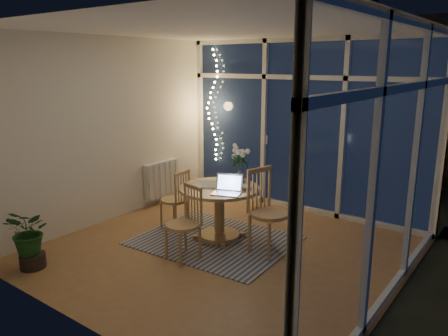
{
  "coord_description": "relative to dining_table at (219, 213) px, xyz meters",
  "views": [
    {
      "loc": [
        2.95,
        -3.98,
        2.23
      ],
      "look_at": [
        -0.19,
        0.25,
        0.96
      ],
      "focal_mm": 35.0,
      "sensor_mm": 36.0,
      "label": 1
    }
  ],
  "objects": [
    {
      "name": "dining_table",
      "position": [
        0.0,
        0.0,
        0.0
      ],
      "size": [
        1.08,
        1.08,
        0.7
      ],
      "primitive_type": "cylinder",
      "rotation": [
        0.0,
        0.0,
        0.05
      ],
      "color": "#A9734C",
      "rests_on": "floor"
    },
    {
      "name": "garden_patio",
      "position": [
        0.78,
        4.74,
        -0.41
      ],
      "size": [
        12.0,
        6.0,
        0.1
      ],
      "primitive_type": "cube",
      "color": "black",
      "rests_on": "ground"
    },
    {
      "name": "newspapers",
      "position": [
        -0.14,
        -0.0,
        0.36
      ],
      "size": [
        0.48,
        0.4,
        0.02
      ],
      "primitive_type": "cube",
      "rotation": [
        0.0,
        0.0,
        0.2
      ],
      "color": "silver",
      "rests_on": "dining_table"
    },
    {
      "name": "floor",
      "position": [
        0.28,
        -0.26,
        -0.35
      ],
      "size": [
        4.0,
        4.0,
        0.0
      ],
      "primitive_type": "plane",
      "color": "#90623F",
      "rests_on": "ground"
    },
    {
      "name": "flower_vase",
      "position": [
        0.09,
        0.33,
        0.45
      ],
      "size": [
        0.21,
        0.21,
        0.21
      ],
      "primitive_type": "imported",
      "rotation": [
        0.0,
        0.0,
        0.05
      ],
      "color": "white",
      "rests_on": "dining_table"
    },
    {
      "name": "wall_right",
      "position": [
        2.28,
        -0.26,
        0.95
      ],
      "size": [
        0.04,
        4.0,
        2.6
      ],
      "primitive_type": "cube",
      "color": "white",
      "rests_on": "floor"
    },
    {
      "name": "window_wall_back",
      "position": [
        0.28,
        1.7,
        0.95
      ],
      "size": [
        4.0,
        0.1,
        2.6
      ],
      "primitive_type": "cube",
      "color": "silver",
      "rests_on": "floor"
    },
    {
      "name": "fairy_lights",
      "position": [
        -1.37,
        1.62,
        1.18
      ],
      "size": [
        0.24,
        0.1,
        1.85
      ],
      "primitive_type": null,
      "color": "#FFD466",
      "rests_on": "window_wall_back"
    },
    {
      "name": "bowl",
      "position": [
        0.3,
        0.12,
        0.37
      ],
      "size": [
        0.16,
        0.16,
        0.04
      ],
      "primitive_type": "imported",
      "rotation": [
        0.0,
        0.0,
        0.05
      ],
      "color": "silver",
      "rests_on": "dining_table"
    },
    {
      "name": "window_wall_right",
      "position": [
        2.24,
        -0.26,
        0.95
      ],
      "size": [
        0.1,
        4.0,
        2.6
      ],
      "primitive_type": "cube",
      "color": "silver",
      "rests_on": "floor"
    },
    {
      "name": "rug",
      "position": [
        0.0,
        -0.1,
        -0.34
      ],
      "size": [
        1.98,
        1.62,
        0.01
      ],
      "primitive_type": "cube",
      "rotation": [
        0.0,
        0.0,
        0.05
      ],
      "color": "#B5A993",
      "rests_on": "floor"
    },
    {
      "name": "garden_shrubs",
      "position": [
        -0.52,
        3.14,
        0.1
      ],
      "size": [
        0.9,
        0.9,
        0.9
      ],
      "primitive_type": "sphere",
      "color": "black",
      "rests_on": "ground"
    },
    {
      "name": "garden_fence",
      "position": [
        0.28,
        5.24,
        0.55
      ],
      "size": [
        11.0,
        0.08,
        1.8
      ],
      "primitive_type": "cube",
      "color": "#361C13",
      "rests_on": "ground"
    },
    {
      "name": "phone",
      "position": [
        0.15,
        -0.03,
        0.36
      ],
      "size": [
        0.14,
        0.11,
        0.01
      ],
      "primitive_type": "cube",
      "rotation": [
        0.0,
        0.0,
        0.43
      ],
      "color": "black",
      "rests_on": "dining_table"
    },
    {
      "name": "potted_plant",
      "position": [
        -1.17,
        -1.91,
        0.03
      ],
      "size": [
        0.6,
        0.54,
        0.76
      ],
      "primitive_type": "imported",
      "rotation": [
        0.0,
        0.0,
        0.14
      ],
      "color": "#17421A",
      "rests_on": "floor"
    },
    {
      "name": "neighbour_roof",
      "position": [
        0.58,
        8.24,
        1.85
      ],
      "size": [
        7.0,
        3.0,
        2.2
      ],
      "primitive_type": "cube",
      "color": "#30323A",
      "rests_on": "ground"
    },
    {
      "name": "wall_front",
      "position": [
        0.28,
        -2.26,
        0.95
      ],
      "size": [
        4.0,
        0.04,
        2.6
      ],
      "primitive_type": "cube",
      "color": "white",
      "rests_on": "floor"
    },
    {
      "name": "laptop",
      "position": [
        0.25,
        -0.19,
        0.47
      ],
      "size": [
        0.41,
        0.38,
        0.24
      ],
      "primitive_type": null,
      "rotation": [
        0.0,
        0.0,
        0.34
      ],
      "color": "silver",
      "rests_on": "dining_table"
    },
    {
      "name": "wall_back",
      "position": [
        0.28,
        1.74,
        0.95
      ],
      "size": [
        4.0,
        0.04,
        2.6
      ],
      "primitive_type": "cube",
      "color": "white",
      "rests_on": "floor"
    },
    {
      "name": "radiator",
      "position": [
        -1.66,
        0.64,
        0.05
      ],
      "size": [
        0.1,
        0.7,
        0.58
      ],
      "primitive_type": "cube",
      "color": "silver",
      "rests_on": "wall_left"
    },
    {
      "name": "chair_right",
      "position": [
        0.74,
        0.0,
        0.17
      ],
      "size": [
        0.58,
        0.58,
        1.04
      ],
      "primitive_type": "cube",
      "rotation": [
        0.0,
        0.0,
        1.32
      ],
      "color": "#A9734C",
      "rests_on": "floor"
    },
    {
      "name": "chair_left",
      "position": [
        -0.74,
        -0.05,
        0.07
      ],
      "size": [
        0.4,
        0.4,
        0.84
      ],
      "primitive_type": "cube",
      "rotation": [
        0.0,
        0.0,
        -1.54
      ],
      "color": "#A9734C",
      "rests_on": "floor"
    },
    {
      "name": "wall_left",
      "position": [
        -1.72,
        -0.26,
        0.95
      ],
      "size": [
        0.04,
        4.0,
        2.6
      ],
      "primitive_type": "cube",
      "color": "white",
      "rests_on": "floor"
    },
    {
      "name": "chair_front",
      "position": [
        0.03,
        -0.74,
        0.09
      ],
      "size": [
        0.48,
        0.48,
        0.88
      ],
      "primitive_type": "cube",
      "rotation": [
        0.0,
        0.0,
        -0.2
      ],
      "color": "#A9734C",
      "rests_on": "floor"
    },
    {
      "name": "ceiling",
      "position": [
        0.28,
        -0.26,
        2.25
      ],
      "size": [
        4.0,
        4.0,
        0.0
      ],
      "primitive_type": "plane",
      "color": "white",
      "rests_on": "wall_back"
    }
  ]
}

